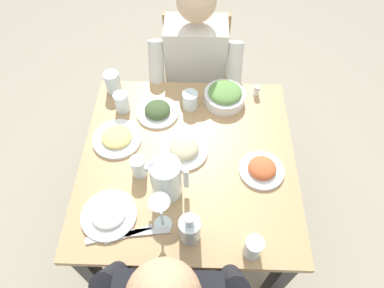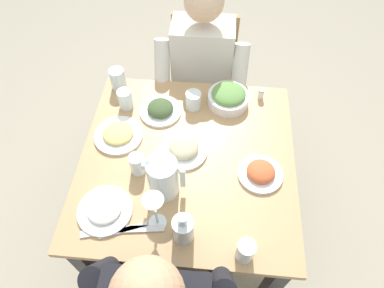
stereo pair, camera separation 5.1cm
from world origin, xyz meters
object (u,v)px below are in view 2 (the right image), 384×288
Objects in this scene: diner_far at (201,85)px; water_glass_far_right at (137,164)px; chair_far at (203,79)px; plate_rice_curry at (261,173)px; wine_glass at (154,207)px; dining_table at (188,172)px; plate_yoghurt at (105,210)px; water_glass_near_left at (245,251)px; plate_dolmas at (160,109)px; water_pitcher at (163,177)px; water_glass_center at (118,79)px; oil_carafe at (183,230)px; water_glass_far_left at (194,100)px; plate_beans at (184,149)px; salad_bowl at (228,97)px; plate_fries at (118,134)px; salt_shaker at (261,94)px; water_glass_near_right at (125,99)px.

water_glass_far_right is at bearing -109.17° from diner_far.
chair_far is 0.25m from diner_far.
wine_glass is at bearing -147.80° from plate_rice_curry.
chair_far is (0.02, 0.75, -0.12)m from dining_table.
plate_yoghurt is 2.16× the size of water_glass_near_left.
wine_glass reaches higher than plate_dolmas.
water_pitcher is 1.72× the size of water_glass_center.
oil_carafe is (0.41, -0.75, 0.00)m from water_glass_center.
plate_dolmas is 1.02× the size of wine_glass.
water_glass_far_left is (0.08, 0.46, -0.05)m from water_pitcher.
water_glass_far_left reaches higher than plate_beans.
plate_dolmas is (-0.08, 0.41, -0.08)m from water_pitcher.
water_glass_far_right is 0.52m from water_glass_center.
salad_bowl reaches higher than plate_fries.
water_glass_far_right is at bearing -97.71° from plate_dolmas.
plate_beans reaches higher than plate_fries.
dining_table is 0.58m from water_glass_center.
water_glass_center reaches higher than plate_yoghurt.
water_pitcher is 0.15m from water_glass_far_right.
salad_bowl is at bearing -54.18° from diner_far.
oil_carafe is (0.34, -0.44, 0.04)m from plate_fries.
dining_table is 5.66× the size of oil_carafe.
salad_bowl is 0.95× the size of plate_beans.
water_pitcher reaches higher than chair_far.
water_glass_near_left is at bearing -76.64° from diner_far.
plate_fries is (-0.34, -0.66, 0.25)m from chair_far.
plate_yoghurt is at bearing -160.04° from plate_rice_curry.
plate_beans is at bearing 73.33° from water_pitcher.
salt_shaker reaches higher than plate_fries.
dining_table is 0.41m from salad_bowl.
water_glass_far_left is at bearing 108.98° from water_glass_near_left.
plate_rice_curry is at bearing -13.07° from plate_fries.
salad_bowl is 0.17m from salt_shaker.
oil_carafe is (0.22, -0.27, 0.01)m from water_glass_far_right.
water_glass_center is (-0.23, 0.15, 0.04)m from plate_dolmas.
water_glass_near_right is 0.51× the size of wine_glass.
wine_glass is (-0.33, 0.10, 0.09)m from water_glass_near_left.
water_pitcher is 0.22m from plate_beans.
diner_far reaches higher than chair_far.
plate_yoghurt is 2.44× the size of water_glass_far_left.
water_glass_near_left is at bearing -78.94° from chair_far.
water_glass_near_right reaches higher than plate_rice_curry.
water_glass_near_left reaches higher than water_glass_far_left.
water_glass_near_right reaches higher than salad_bowl.
plate_yoghurt is 0.56m from water_glass_near_right.
water_glass_near_right is 0.66m from salt_shaker.
chair_far is 4.67× the size of plate_rice_curry.
oil_carafe reaches higher than salt_shaker.
diner_far is 0.52m from plate_beans.
oil_carafe is (0.02, -0.65, 0.01)m from water_glass_far_left.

